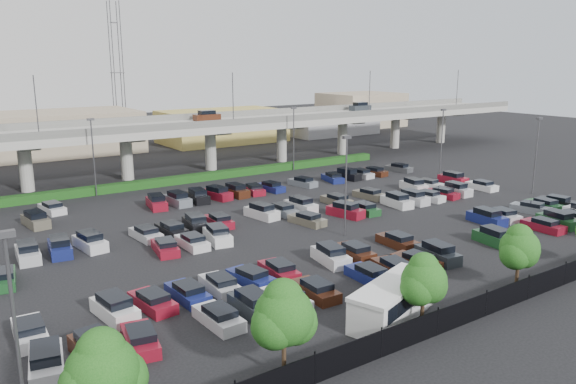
% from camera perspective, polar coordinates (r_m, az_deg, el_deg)
% --- Properties ---
extents(ground, '(280.00, 280.00, 0.00)m').
position_cam_1_polar(ground, '(64.16, 1.16, -2.65)').
color(ground, black).
extents(overpass, '(150.00, 13.00, 15.80)m').
position_cam_1_polar(overpass, '(90.27, -10.90, 6.24)').
color(overpass, '#97968F').
rests_on(overpass, ground).
extents(hedge, '(66.00, 1.60, 1.10)m').
position_cam_1_polar(hedge, '(85.03, -8.69, 1.53)').
color(hedge, '#194012').
rests_on(hedge, ground).
extents(fence, '(70.00, 0.10, 2.00)m').
position_cam_1_polar(fence, '(45.35, 22.46, -9.33)').
color(fence, black).
rests_on(fence, ground).
extents(tree_row, '(65.07, 3.66, 5.94)m').
position_cam_1_polar(tree_row, '(45.82, 21.73, -5.55)').
color(tree_row, '#332316').
rests_on(tree_row, ground).
extents(shuttle_bus, '(8.66, 5.28, 2.63)m').
position_cam_1_polar(shuttle_bus, '(40.09, 10.62, -10.67)').
color(shuttle_bus, white).
rests_on(shuttle_bus, ground).
extents(parked_cars, '(63.13, 41.64, 1.67)m').
position_cam_1_polar(parked_cars, '(60.83, 2.80, -2.93)').
color(parked_cars, silver).
rests_on(parked_cars, ground).
extents(light_poles, '(66.90, 48.38, 10.30)m').
position_cam_1_polar(light_poles, '(62.15, -2.98, 2.72)').
color(light_poles, '#454549').
rests_on(light_poles, ground).
extents(distant_buildings, '(138.00, 24.00, 9.00)m').
position_cam_1_polar(distant_buildings, '(122.74, -11.09, 6.49)').
color(distant_buildings, gray).
rests_on(distant_buildings, ground).
extents(comm_tower, '(2.40, 2.40, 30.00)m').
position_cam_1_polar(comm_tower, '(130.45, -16.96, 11.79)').
color(comm_tower, '#454549').
rests_on(comm_tower, ground).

